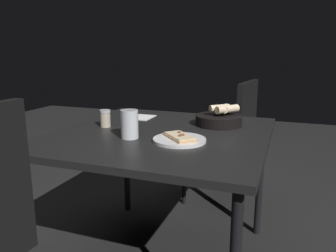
# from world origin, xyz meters

# --- Properties ---
(dining_table) EXTENTS (1.07, 1.02, 0.73)m
(dining_table) POSITION_xyz_m (0.00, 0.00, 0.67)
(dining_table) COLOR black
(dining_table) RESTS_ON ground
(pizza_plate) EXTENTS (0.24, 0.24, 0.04)m
(pizza_plate) POSITION_xyz_m (-0.14, -0.14, 0.74)
(pizza_plate) COLOR white
(pizza_plate) RESTS_ON dining_table
(bread_basket) EXTENTS (0.25, 0.25, 0.11)m
(bread_basket) POSITION_xyz_m (0.25, -0.24, 0.76)
(bread_basket) COLOR black
(bread_basket) RESTS_ON dining_table
(beer_glass) EXTENTS (0.08, 0.08, 0.13)m
(beer_glass) POSITION_xyz_m (-0.16, 0.09, 0.78)
(beer_glass) COLOR silver
(beer_glass) RESTS_ON dining_table
(pepper_shaker) EXTENTS (0.06, 0.06, 0.09)m
(pepper_shaker) POSITION_xyz_m (0.00, 0.32, 0.77)
(pepper_shaker) COLOR #BFB299
(pepper_shaker) RESTS_ON dining_table
(napkin) EXTENTS (0.16, 0.12, 0.00)m
(napkin) POSITION_xyz_m (0.29, 0.24, 0.73)
(napkin) COLOR white
(napkin) RESTS_ON dining_table
(chair_far) EXTENTS (0.49, 0.49, 0.91)m
(chair_far) POSITION_xyz_m (0.86, -0.19, 0.53)
(chair_far) COLOR black
(chair_far) RESTS_ON ground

